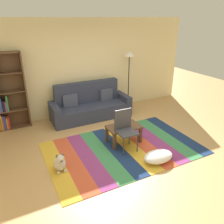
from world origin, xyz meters
TOP-DOWN VIEW (x-y plane):
  - ground_plane at (0.00, 0.00)m, footprint 14.00×14.00m
  - back_wall at (0.00, 2.55)m, footprint 6.80×0.10m
  - rug at (-0.03, 0.09)m, footprint 3.32×2.10m
  - couch at (-0.04, 2.02)m, footprint 2.26×0.80m
  - bookshelf at (-2.24, 2.31)m, footprint 0.90×0.28m
  - coffee_table at (0.10, 0.32)m, footprint 0.75×0.46m
  - pouf at (0.36, -0.66)m, footprint 0.63×0.40m
  - dog at (-1.48, -0.04)m, footprint 0.22×0.35m
  - standing_lamp at (1.32, 2.18)m, footprint 0.32×0.32m
  - tv_remote at (0.21, 0.32)m, footprint 0.09×0.16m
  - folding_chair at (0.00, 0.09)m, footprint 0.40×0.40m

SIDE VIEW (x-z plane):
  - ground_plane at x=0.00m, z-range 0.00..0.00m
  - rug at x=-0.03m, z-range 0.00..0.01m
  - pouf at x=0.36m, z-range 0.01..0.22m
  - dog at x=-1.48m, z-range -0.04..0.36m
  - couch at x=-0.04m, z-range -0.16..0.84m
  - coffee_table at x=0.10m, z-range 0.13..0.54m
  - tv_remote at x=0.21m, z-range 0.42..0.44m
  - folding_chair at x=0.00m, z-range 0.08..0.98m
  - bookshelf at x=-2.24m, z-range -0.04..1.91m
  - back_wall at x=0.00m, z-range 0.00..2.70m
  - standing_lamp at x=1.32m, z-range 0.59..2.37m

